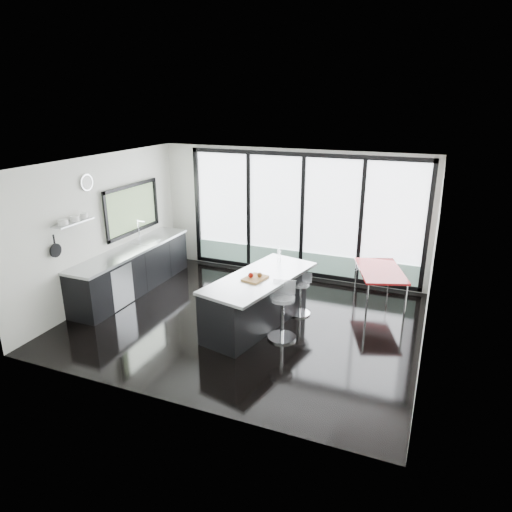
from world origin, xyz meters
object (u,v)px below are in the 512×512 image
at_px(island, 257,300).
at_px(bar_stool_far, 300,299).
at_px(red_table, 379,287).
at_px(bar_stool_near, 282,318).

xyz_separation_m(island, bar_stool_far, (0.58, 0.69, -0.17)).
bearing_deg(island, bar_stool_far, 49.96).
bearing_deg(bar_stool_far, red_table, 51.89).
distance_m(bar_stool_near, bar_stool_far, 0.99).
height_order(bar_stool_far, red_table, red_table).
distance_m(island, bar_stool_far, 0.92).
bearing_deg(bar_stool_far, island, -114.51).
xyz_separation_m(bar_stool_far, red_table, (1.28, 0.94, 0.05)).
bearing_deg(red_table, island, -138.72).
bearing_deg(island, bar_stool_near, -26.93).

